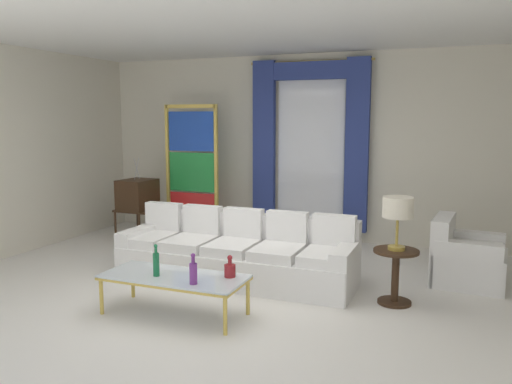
{
  "coord_description": "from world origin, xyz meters",
  "views": [
    {
      "loc": [
        2.36,
        -5.13,
        1.99
      ],
      "look_at": [
        -0.04,
        0.9,
        1.05
      ],
      "focal_mm": 36.22,
      "sensor_mm": 36.0,
      "label": 1
    }
  ],
  "objects_px": {
    "coffee_table": "(174,279)",
    "peacock_figurine": "(207,231)",
    "couch_white_long": "(238,255)",
    "bottle_crystal_tall": "(230,269)",
    "bottle_amber_squat": "(156,263)",
    "round_side_table": "(395,272)",
    "stained_glass_divider": "(192,175)",
    "bottle_blue_decanter": "(193,272)",
    "vintage_tv": "(137,196)",
    "armchair_white": "(464,260)",
    "table_lamp_brass": "(398,210)"
  },
  "relations": [
    {
      "from": "bottle_amber_squat",
      "to": "bottle_blue_decanter",
      "type": "bearing_deg",
      "value": -10.24
    },
    {
      "from": "table_lamp_brass",
      "to": "armchair_white",
      "type": "bearing_deg",
      "value": 56.34
    },
    {
      "from": "armchair_white",
      "to": "peacock_figurine",
      "type": "bearing_deg",
      "value": 171.75
    },
    {
      "from": "bottle_crystal_tall",
      "to": "bottle_amber_squat",
      "type": "xyz_separation_m",
      "value": [
        -0.7,
        -0.25,
        0.06
      ]
    },
    {
      "from": "couch_white_long",
      "to": "round_side_table",
      "type": "height_order",
      "value": "couch_white_long"
    },
    {
      "from": "bottle_amber_squat",
      "to": "round_side_table",
      "type": "xyz_separation_m",
      "value": [
        2.2,
        1.23,
        -0.19
      ]
    },
    {
      "from": "stained_glass_divider",
      "to": "peacock_figurine",
      "type": "xyz_separation_m",
      "value": [
        0.46,
        -0.37,
        -0.84
      ]
    },
    {
      "from": "couch_white_long",
      "to": "bottle_crystal_tall",
      "type": "height_order",
      "value": "couch_white_long"
    },
    {
      "from": "couch_white_long",
      "to": "vintage_tv",
      "type": "xyz_separation_m",
      "value": [
        -2.35,
        1.28,
        0.42
      ]
    },
    {
      "from": "table_lamp_brass",
      "to": "bottle_crystal_tall",
      "type": "bearing_deg",
      "value": -146.77
    },
    {
      "from": "bottle_crystal_tall",
      "to": "stained_glass_divider",
      "type": "height_order",
      "value": "stained_glass_divider"
    },
    {
      "from": "bottle_crystal_tall",
      "to": "vintage_tv",
      "type": "xyz_separation_m",
      "value": [
        -2.77,
        2.44,
        0.24
      ]
    },
    {
      "from": "coffee_table",
      "to": "table_lamp_brass",
      "type": "relative_size",
      "value": 2.58
    },
    {
      "from": "armchair_white",
      "to": "round_side_table",
      "type": "relative_size",
      "value": 1.49
    },
    {
      "from": "round_side_table",
      "to": "stained_glass_divider",
      "type": "bearing_deg",
      "value": 151.14
    },
    {
      "from": "bottle_crystal_tall",
      "to": "stained_glass_divider",
      "type": "relative_size",
      "value": 0.1
    },
    {
      "from": "bottle_blue_decanter",
      "to": "table_lamp_brass",
      "type": "height_order",
      "value": "table_lamp_brass"
    },
    {
      "from": "bottle_amber_squat",
      "to": "armchair_white",
      "type": "relative_size",
      "value": 0.37
    },
    {
      "from": "stained_glass_divider",
      "to": "table_lamp_brass",
      "type": "distance_m",
      "value": 4.02
    },
    {
      "from": "couch_white_long",
      "to": "bottle_crystal_tall",
      "type": "xyz_separation_m",
      "value": [
        0.42,
        -1.16,
        0.18
      ]
    },
    {
      "from": "coffee_table",
      "to": "peacock_figurine",
      "type": "bearing_deg",
      "value": 110.58
    },
    {
      "from": "bottle_amber_squat",
      "to": "table_lamp_brass",
      "type": "height_order",
      "value": "table_lamp_brass"
    },
    {
      "from": "bottle_blue_decanter",
      "to": "bottle_crystal_tall",
      "type": "xyz_separation_m",
      "value": [
        0.23,
        0.33,
        -0.04
      ]
    },
    {
      "from": "bottle_crystal_tall",
      "to": "armchair_white",
      "type": "relative_size",
      "value": 0.25
    },
    {
      "from": "bottle_amber_squat",
      "to": "round_side_table",
      "type": "bearing_deg",
      "value": 29.26
    },
    {
      "from": "bottle_blue_decanter",
      "to": "armchair_white",
      "type": "relative_size",
      "value": 0.34
    },
    {
      "from": "couch_white_long",
      "to": "bottle_amber_squat",
      "type": "height_order",
      "value": "couch_white_long"
    },
    {
      "from": "bottle_crystal_tall",
      "to": "armchair_white",
      "type": "bearing_deg",
      "value": 42.64
    },
    {
      "from": "vintage_tv",
      "to": "stained_glass_divider",
      "type": "xyz_separation_m",
      "value": [
        0.74,
        0.48,
        0.33
      ]
    },
    {
      "from": "peacock_figurine",
      "to": "table_lamp_brass",
      "type": "distance_m",
      "value": 3.53
    },
    {
      "from": "bottle_blue_decanter",
      "to": "couch_white_long",
      "type": "bearing_deg",
      "value": 97.12
    },
    {
      "from": "coffee_table",
      "to": "peacock_figurine",
      "type": "height_order",
      "value": "peacock_figurine"
    },
    {
      "from": "coffee_table",
      "to": "bottle_amber_squat",
      "type": "height_order",
      "value": "bottle_amber_squat"
    },
    {
      "from": "bottle_crystal_tall",
      "to": "vintage_tv",
      "type": "distance_m",
      "value": 3.7
    },
    {
      "from": "peacock_figurine",
      "to": "round_side_table",
      "type": "distance_m",
      "value": 3.44
    },
    {
      "from": "armchair_white",
      "to": "couch_white_long",
      "type": "bearing_deg",
      "value": -161.89
    },
    {
      "from": "vintage_tv",
      "to": "round_side_table",
      "type": "bearing_deg",
      "value": -18.89
    },
    {
      "from": "coffee_table",
      "to": "armchair_white",
      "type": "distance_m",
      "value": 3.49
    },
    {
      "from": "bottle_blue_decanter",
      "to": "vintage_tv",
      "type": "relative_size",
      "value": 0.22
    },
    {
      "from": "coffee_table",
      "to": "bottle_amber_squat",
      "type": "bearing_deg",
      "value": -151.15
    },
    {
      "from": "couch_white_long",
      "to": "vintage_tv",
      "type": "relative_size",
      "value": 2.17
    },
    {
      "from": "bottle_amber_squat",
      "to": "table_lamp_brass",
      "type": "distance_m",
      "value": 2.56
    },
    {
      "from": "round_side_table",
      "to": "table_lamp_brass",
      "type": "xyz_separation_m",
      "value": [
        0.0,
        -0.0,
        0.67
      ]
    },
    {
      "from": "coffee_table",
      "to": "bottle_crystal_tall",
      "type": "bearing_deg",
      "value": 16.79
    },
    {
      "from": "round_side_table",
      "to": "table_lamp_brass",
      "type": "relative_size",
      "value": 1.04
    },
    {
      "from": "coffee_table",
      "to": "stained_glass_divider",
      "type": "distance_m",
      "value": 3.49
    },
    {
      "from": "bottle_crystal_tall",
      "to": "round_side_table",
      "type": "height_order",
      "value": "bottle_crystal_tall"
    },
    {
      "from": "bottle_blue_decanter",
      "to": "stained_glass_divider",
      "type": "bearing_deg",
      "value": 118.86
    },
    {
      "from": "armchair_white",
      "to": "peacock_figurine",
      "type": "xyz_separation_m",
      "value": [
        -3.75,
        0.54,
        -0.07
      ]
    },
    {
      "from": "armchair_white",
      "to": "round_side_table",
      "type": "height_order",
      "value": "armchair_white"
    }
  ]
}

